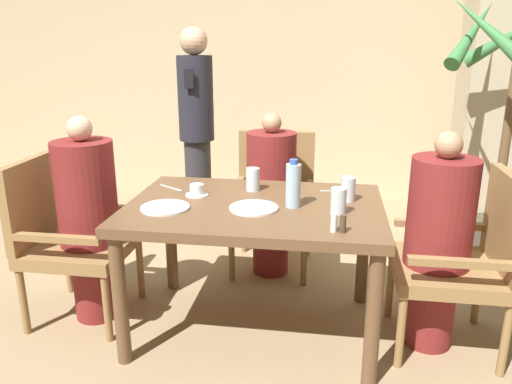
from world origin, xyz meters
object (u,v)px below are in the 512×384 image
at_px(teacup_with_saucer, 197,191).
at_px(glass_tall_far, 348,189).
at_px(diner_in_left_chair, 89,218).
at_px(standing_host, 197,126).
at_px(potted_palm, 502,157).
at_px(glass_tall_near, 253,179).
at_px(chair_right_side, 467,256).
at_px(chair_left_side, 66,233).
at_px(plate_main_left, 254,208).
at_px(chair_far_side, 274,195).
at_px(water_bottle, 293,185).
at_px(plate_main_right, 165,208).
at_px(diner_in_right_chair, 438,240).
at_px(glass_tall_mid, 338,201).
at_px(diner_in_far_chair, 271,193).

bearing_deg(teacup_with_saucer, glass_tall_far, 1.66).
xyz_separation_m(diner_in_left_chair, standing_host, (0.24, 1.42, 0.28)).
height_order(potted_palm, glass_tall_near, potted_palm).
relative_size(chair_right_side, potted_palm, 0.47).
bearing_deg(diner_in_left_chair, teacup_with_saucer, 9.46).
distance_m(chair_left_side, plate_main_left, 1.10).
height_order(diner_in_left_chair, chair_far_side, diner_in_left_chair).
bearing_deg(teacup_with_saucer, chair_right_side, -4.02).
xyz_separation_m(teacup_with_saucer, water_bottle, (0.53, -0.11, 0.09)).
distance_m(chair_right_side, standing_host, 2.28).
bearing_deg(glass_tall_near, plate_main_right, -135.51).
xyz_separation_m(diner_in_right_chair, potted_palm, (0.55, 0.95, 0.22)).
bearing_deg(teacup_with_saucer, glass_tall_mid, -13.83).
bearing_deg(diner_in_far_chair, chair_left_side, -145.94).
relative_size(diner_in_left_chair, plate_main_right, 4.73).
distance_m(glass_tall_near, glass_tall_far, 0.53).
height_order(diner_in_far_chair, water_bottle, diner_in_far_chair).
xyz_separation_m(water_bottle, glass_tall_mid, (0.22, -0.07, -0.05)).
bearing_deg(chair_right_side, standing_host, 140.86).
xyz_separation_m(plate_main_left, glass_tall_near, (-0.05, 0.32, 0.06)).
bearing_deg(chair_left_side, glass_tall_near, 13.05).
bearing_deg(glass_tall_mid, standing_host, 126.20).
height_order(diner_in_far_chair, chair_right_side, diner_in_far_chair).
bearing_deg(plate_main_right, diner_in_left_chair, 163.90).
relative_size(plate_main_left, glass_tall_mid, 1.91).
bearing_deg(potted_palm, glass_tall_far, -140.39).
bearing_deg(water_bottle, chair_right_side, 1.04).
xyz_separation_m(potted_palm, plate_main_left, (-1.46, -1.03, -0.07)).
bearing_deg(diner_in_far_chair, plate_main_right, -116.57).
height_order(standing_host, plate_main_left, standing_host).
xyz_separation_m(chair_left_side, water_bottle, (1.26, -0.02, 0.34)).
xyz_separation_m(standing_host, plate_main_right, (0.25, -1.56, -0.15)).
relative_size(standing_host, potted_palm, 0.84).
xyz_separation_m(plate_main_right, teacup_with_saucer, (0.10, 0.24, 0.02)).
distance_m(diner_in_right_chair, potted_palm, 1.12).
height_order(chair_right_side, diner_in_right_chair, diner_in_right_chair).
xyz_separation_m(teacup_with_saucer, glass_tall_near, (0.28, 0.14, 0.04)).
xyz_separation_m(diner_in_far_chair, chair_right_side, (1.06, -0.72, -0.06)).
bearing_deg(glass_tall_far, glass_tall_mid, -103.72).
bearing_deg(teacup_with_saucer, standing_host, 104.91).
bearing_deg(glass_tall_near, chair_left_side, -166.95).
relative_size(diner_in_left_chair, glass_tall_far, 9.03).
relative_size(diner_in_left_chair, glass_tall_near, 9.03).
relative_size(diner_in_left_chair, plate_main_left, 4.73).
bearing_deg(diner_in_far_chair, diner_in_right_chair, -38.05).
height_order(standing_host, teacup_with_saucer, standing_host).
bearing_deg(potted_palm, standing_host, 167.73).
bearing_deg(glass_tall_mid, glass_tall_far, 76.28).
xyz_separation_m(water_bottle, glass_tall_far, (0.27, 0.14, -0.05)).
xyz_separation_m(potted_palm, glass_tall_mid, (-1.05, -1.04, -0.01)).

